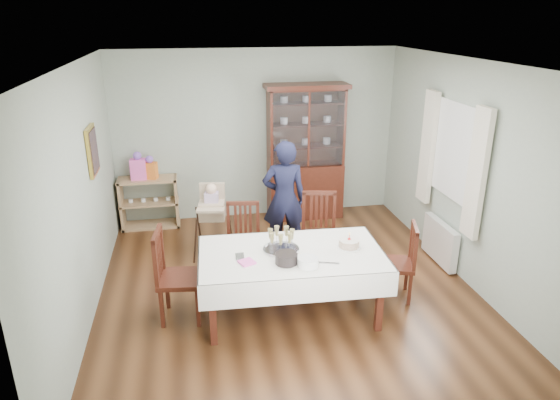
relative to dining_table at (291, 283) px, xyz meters
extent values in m
plane|color=#593319|center=(0.07, 0.54, -0.38)|extent=(5.00, 5.00, 0.00)
plane|color=#9EAA99|center=(0.07, 3.04, 0.97)|extent=(4.50, 0.00, 4.50)
plane|color=#9EAA99|center=(-2.18, 0.54, 0.97)|extent=(0.00, 5.00, 5.00)
plane|color=#9EAA99|center=(2.32, 0.54, 0.97)|extent=(0.00, 5.00, 5.00)
plane|color=white|center=(0.07, 0.54, 2.32)|extent=(5.00, 5.00, 0.00)
cube|color=#461B11|center=(0.00, 0.00, 0.34)|extent=(1.95, 1.14, 0.06)
cube|color=silver|center=(0.00, 0.00, 0.37)|extent=(2.05, 1.24, 0.01)
cube|color=#461B11|center=(0.82, 2.80, 0.07)|extent=(1.20, 0.45, 0.90)
cube|color=white|center=(0.82, 2.61, 1.12)|extent=(1.12, 0.01, 1.16)
cube|color=#461B11|center=(0.82, 2.80, 1.76)|extent=(1.30, 0.48, 0.07)
cube|color=tan|center=(-1.68, 2.82, -0.36)|extent=(0.90, 0.38, 0.04)
cube|color=tan|center=(-1.68, 2.82, 0.02)|extent=(0.90, 0.38, 0.03)
cube|color=tan|center=(-1.68, 2.82, 0.40)|extent=(0.90, 0.38, 0.04)
cube|color=tan|center=(-2.10, 2.82, 0.02)|extent=(0.04, 0.38, 0.80)
cube|color=tan|center=(-1.26, 2.82, 0.02)|extent=(0.04, 0.38, 0.80)
cube|color=gold|center=(-2.15, 1.34, 1.27)|extent=(0.04, 0.48, 0.58)
cube|color=white|center=(2.29, 0.84, 1.17)|extent=(0.04, 1.02, 1.22)
cube|color=silver|center=(2.23, 0.22, 1.07)|extent=(0.07, 0.30, 1.55)
cube|color=silver|center=(2.23, 1.46, 1.07)|extent=(0.07, 0.30, 1.55)
cube|color=white|center=(2.23, 0.84, -0.08)|extent=(0.10, 0.80, 0.55)
cube|color=#461B11|center=(-0.43, 0.89, 0.06)|extent=(0.50, 0.50, 0.05)
cube|color=#461B11|center=(-0.40, 1.09, 0.33)|extent=(0.42, 0.10, 0.52)
cube|color=#461B11|center=(0.56, 0.91, 0.09)|extent=(0.55, 0.55, 0.05)
cube|color=#461B11|center=(0.60, 1.12, 0.37)|extent=(0.44, 0.13, 0.55)
cube|color=#461B11|center=(-1.20, 0.15, 0.09)|extent=(0.52, 0.52, 0.05)
cube|color=#461B11|center=(-1.41, 0.18, 0.38)|extent=(0.10, 0.45, 0.55)
cube|color=#461B11|center=(1.27, 0.13, 0.04)|extent=(0.52, 0.52, 0.05)
cube|color=#461B11|center=(1.45, 0.07, 0.29)|extent=(0.15, 0.39, 0.49)
imported|color=black|center=(0.21, 1.50, 0.43)|extent=(0.63, 0.44, 1.63)
cube|color=tan|center=(-0.76, 1.64, 0.28)|extent=(0.39, 0.35, 0.24)
cube|color=tan|center=(-0.76, 1.64, 0.49)|extent=(0.35, 0.11, 0.28)
cube|color=tan|center=(-0.76, 1.64, 0.36)|extent=(0.38, 0.21, 0.03)
cube|color=#B9A0C3|center=(-0.76, 1.64, 0.45)|extent=(0.20, 0.17, 0.18)
sphere|color=beige|center=(-0.76, 1.64, 0.59)|extent=(0.15, 0.15, 0.15)
cylinder|color=silver|center=(-0.10, 0.08, 0.38)|extent=(0.40, 0.40, 0.01)
torus|color=silver|center=(-0.10, 0.08, 0.39)|extent=(0.40, 0.40, 0.02)
cylinder|color=white|center=(0.65, 0.00, 0.38)|extent=(0.26, 0.26, 0.01)
cylinder|color=brown|center=(0.65, 0.00, 0.43)|extent=(0.22, 0.22, 0.08)
cylinder|color=silver|center=(0.65, 0.00, 0.47)|extent=(0.22, 0.22, 0.01)
cylinder|color=#F24C4C|center=(0.65, 0.00, 0.51)|extent=(0.01, 0.01, 0.06)
sphere|color=yellow|center=(0.65, 0.00, 0.55)|extent=(0.02, 0.02, 0.02)
cylinder|color=black|center=(-0.10, -0.23, 0.43)|extent=(0.30, 0.30, 0.11)
cylinder|color=white|center=(0.10, -0.33, 0.42)|extent=(0.29, 0.29, 0.09)
cube|color=#FF5DC1|center=(-0.50, -0.15, 0.39)|extent=(0.19, 0.19, 0.02)
cube|color=silver|center=(0.29, -0.30, 0.38)|extent=(0.29, 0.12, 0.01)
cube|color=#FF5DC1|center=(-1.80, 2.80, 0.57)|extent=(0.24, 0.16, 0.32)
sphere|color=#E533B2|center=(-1.80, 2.80, 0.79)|extent=(0.13, 0.13, 0.13)
cube|color=orange|center=(-1.62, 2.80, 0.54)|extent=(0.23, 0.19, 0.26)
sphere|color=#E533B2|center=(-1.62, 2.80, 0.72)|extent=(0.12, 0.12, 0.12)
camera|label=1|loc=(-1.01, -4.74, 2.81)|focal=32.00mm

